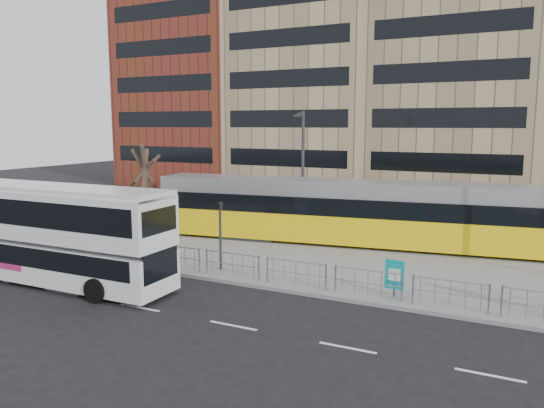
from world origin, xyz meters
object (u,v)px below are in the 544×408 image
at_px(bare_tree, 144,143).
at_px(ad_panel, 395,275).
at_px(double_decker_bus, 59,232).
at_px(traffic_light_west, 220,227).
at_px(pedestrian, 193,220).
at_px(tram, 422,216).
at_px(lamp_post_west, 302,166).

bearing_deg(bare_tree, ad_panel, -18.49).
height_order(double_decker_bus, traffic_light_west, double_decker_bus).
bearing_deg(pedestrian, bare_tree, 102.52).
distance_m(tram, lamp_post_west, 7.93).
bearing_deg(pedestrian, double_decker_bus, -173.95).
bearing_deg(tram, pedestrian, -176.28).
relative_size(double_decker_bus, traffic_light_west, 3.37).
bearing_deg(double_decker_bus, pedestrian, 91.14).
xyz_separation_m(ad_panel, bare_tree, (-16.53, 5.53, 4.61)).
height_order(ad_panel, pedestrian, pedestrian).
distance_m(double_decker_bus, traffic_light_west, 6.78).
distance_m(ad_panel, bare_tree, 18.03).
bearing_deg(traffic_light_west, double_decker_bus, -122.89).
bearing_deg(pedestrian, ad_panel, -109.79).
xyz_separation_m(double_decker_bus, lamp_post_west, (5.00, 14.07, 1.94)).
bearing_deg(bare_tree, tram, 10.85).
distance_m(double_decker_bus, bare_tree, 10.77).
xyz_separation_m(traffic_light_west, bare_tree, (-8.54, 5.20, 3.48)).
distance_m(ad_panel, pedestrian, 14.69).
xyz_separation_m(pedestrian, lamp_post_west, (5.33, 3.97, 3.14)).
bearing_deg(lamp_post_west, tram, -10.45).
relative_size(double_decker_bus, lamp_post_west, 1.42).
bearing_deg(double_decker_bus, bare_tree, 108.88).
relative_size(tram, pedestrian, 16.59).
bearing_deg(pedestrian, tram, -74.30).
height_order(ad_panel, bare_tree, bare_tree).
xyz_separation_m(tram, bare_tree, (-15.90, -3.05, 3.69)).
height_order(traffic_light_west, lamp_post_west, lamp_post_west).
height_order(tram, bare_tree, bare_tree).
relative_size(double_decker_bus, tram, 0.35).
height_order(pedestrian, bare_tree, bare_tree).
relative_size(tram, traffic_light_west, 9.63).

